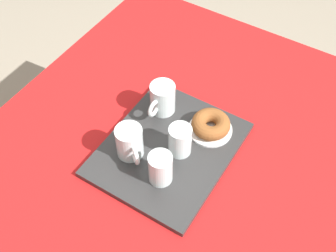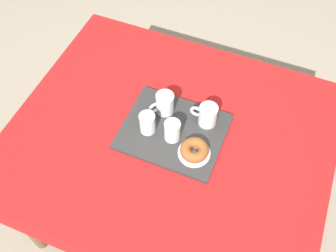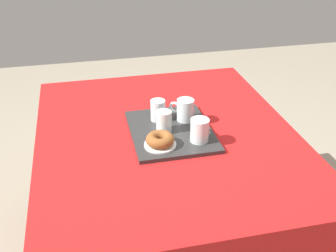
{
  "view_description": "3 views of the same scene",
  "coord_description": "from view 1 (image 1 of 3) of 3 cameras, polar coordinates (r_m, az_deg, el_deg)",
  "views": [
    {
      "loc": [
        -0.62,
        -0.37,
        1.77
      ],
      "look_at": [
        0.06,
        0.05,
        0.79
      ],
      "focal_mm": 47.12,
      "sensor_mm": 36.0,
      "label": 1
    },
    {
      "loc": [
        0.32,
        -0.79,
        2.07
      ],
      "look_at": [
        -0.01,
        0.01,
        0.8
      ],
      "focal_mm": 41.11,
      "sensor_mm": 36.0,
      "label": 2
    },
    {
      "loc": [
        1.47,
        -0.33,
        1.64
      ],
      "look_at": [
        -0.01,
        0.01,
        0.78
      ],
      "focal_mm": 44.02,
      "sensor_mm": 36.0,
      "label": 3
    }
  ],
  "objects": [
    {
      "name": "serving_tray",
      "position": [
        1.25,
        0.07,
        -3.0
      ],
      "size": [
        0.41,
        0.34,
        0.02
      ],
      "primitive_type": "cube",
      "color": "#2D2D2D",
      "rests_on": "dining_table"
    },
    {
      "name": "water_glass_far",
      "position": [
        1.15,
        -0.99,
        -5.57
      ],
      "size": [
        0.06,
        0.06,
        0.09
      ],
      "color": "silver",
      "rests_on": "serving_tray"
    },
    {
      "name": "tea_mug_right",
      "position": [
        1.2,
        -4.97,
        -2.19
      ],
      "size": [
        0.09,
        0.1,
        0.1
      ],
      "color": "silver",
      "rests_on": "serving_tray"
    },
    {
      "name": "sugar_donut_left",
      "position": [
        1.26,
        5.56,
        0.24
      ],
      "size": [
        0.11,
        0.11,
        0.04
      ],
      "primitive_type": "torus",
      "color": "brown",
      "rests_on": "donut_plate_left"
    },
    {
      "name": "water_glass_near",
      "position": [
        1.2,
        1.56,
        -1.96
      ],
      "size": [
        0.06,
        0.06,
        0.09
      ],
      "color": "silver",
      "rests_on": "serving_tray"
    },
    {
      "name": "tea_mug_left",
      "position": [
        1.3,
        -0.74,
        3.5
      ],
      "size": [
        0.11,
        0.08,
        0.1
      ],
      "color": "silver",
      "rests_on": "serving_tray"
    },
    {
      "name": "dining_table",
      "position": [
        1.32,
        0.51,
        -6.01
      ],
      "size": [
        1.3,
        1.09,
        0.76
      ],
      "color": "red",
      "rests_on": "ground"
    },
    {
      "name": "donut_plate_left",
      "position": [
        1.28,
        5.48,
        -0.46
      ],
      "size": [
        0.13,
        0.13,
        0.01
      ],
      "primitive_type": "cylinder",
      "color": "white",
      "rests_on": "serving_tray"
    }
  ]
}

